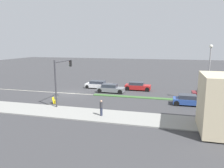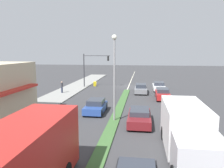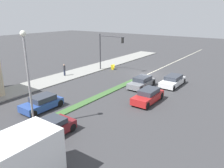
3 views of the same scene
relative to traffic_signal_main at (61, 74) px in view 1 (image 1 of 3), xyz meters
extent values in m
plane|color=#38383A|center=(-6.12, 16.09, -3.90)|extent=(160.00, 160.00, 0.00)
cube|color=gray|center=(2.88, 16.59, -3.84)|extent=(4.00, 73.00, 0.12)
cube|color=beige|center=(-6.12, -1.91, -3.90)|extent=(0.16, 60.00, 0.01)
cylinder|color=#333338|center=(1.43, 0.01, -0.98)|extent=(0.18, 0.18, 5.60)
cylinder|color=#333338|center=(-0.82, 0.01, 1.52)|extent=(4.50, 0.12, 0.12)
cube|color=black|center=(-2.77, 0.01, 1.07)|extent=(0.28, 0.24, 0.84)
sphere|color=red|center=(-2.77, -0.12, 1.34)|extent=(0.18, 0.18, 0.18)
sphere|color=gold|center=(-2.77, -0.12, 1.07)|extent=(0.18, 0.18, 0.18)
sphere|color=green|center=(-2.77, -0.12, 0.80)|extent=(0.18, 0.18, 0.18)
cylinder|color=gray|center=(-6.12, 17.83, -0.30)|extent=(0.16, 0.16, 7.00)
sphere|color=silver|center=(-6.12, 17.83, 3.35)|extent=(0.44, 0.44, 0.44)
cylinder|color=#282D42|center=(3.11, 6.16, -3.35)|extent=(0.26, 0.26, 0.86)
cylinder|color=#333338|center=(3.11, 6.16, -2.63)|extent=(0.34, 0.34, 0.59)
sphere|color=tan|center=(3.11, 6.16, -2.22)|extent=(0.22, 0.22, 0.22)
cube|color=yellow|center=(-0.19, -1.31, -3.47)|extent=(0.45, 0.21, 0.84)
cube|color=yellow|center=(-0.19, -0.99, -3.47)|extent=(0.45, 0.21, 0.84)
cube|color=#284793|center=(-3.92, 15.40, -3.40)|extent=(1.80, 3.83, 0.64)
cube|color=#2D333D|center=(-3.92, 15.21, -2.83)|extent=(1.53, 2.11, 0.50)
cylinder|color=black|center=(-4.72, 16.88, -3.57)|extent=(0.22, 0.66, 0.66)
cylinder|color=black|center=(-3.12, 16.88, -3.57)|extent=(0.22, 0.66, 0.66)
cylinder|color=black|center=(-4.72, 13.92, -3.57)|extent=(0.22, 0.66, 0.66)
cylinder|color=black|center=(-3.12, 13.92, -3.57)|extent=(0.22, 0.66, 0.66)
cube|color=silver|center=(-11.12, 1.21, -3.42)|extent=(1.83, 4.54, 0.62)
cube|color=#2D333D|center=(-11.12, 0.98, -2.87)|extent=(1.56, 2.49, 0.47)
cylinder|color=black|center=(-11.94, 3.07, -3.59)|extent=(0.22, 0.63, 0.63)
cylinder|color=black|center=(-10.31, 3.07, -3.59)|extent=(0.22, 0.63, 0.63)
cylinder|color=black|center=(-11.94, -0.65, -3.59)|extent=(0.22, 0.63, 0.63)
cylinder|color=black|center=(-10.31, -0.65, -3.59)|extent=(0.22, 0.63, 0.63)
cube|color=maroon|center=(-8.32, 18.31, -3.39)|extent=(1.86, 4.31, 0.67)
cube|color=#2D333D|center=(-8.32, 18.09, -2.85)|extent=(1.58, 2.37, 0.40)
cylinder|color=black|center=(-9.16, 20.05, -3.58)|extent=(0.22, 0.64, 0.64)
cylinder|color=black|center=(-7.49, 20.05, -3.58)|extent=(0.22, 0.64, 0.64)
cylinder|color=black|center=(-9.16, 16.57, -3.58)|extent=(0.22, 0.64, 0.64)
cylinder|color=black|center=(-7.49, 16.57, -3.58)|extent=(0.22, 0.64, 0.64)
cube|color=slate|center=(-8.32, 4.13, -3.39)|extent=(1.75, 4.17, 0.63)
cube|color=#2D333D|center=(-8.32, 3.92, -2.82)|extent=(1.49, 2.29, 0.51)
cylinder|color=black|center=(-9.10, 5.75, -3.55)|extent=(0.22, 0.71, 0.71)
cylinder|color=black|center=(-7.55, 5.75, -3.55)|extent=(0.22, 0.71, 0.71)
cylinder|color=black|center=(-9.10, 2.51, -3.55)|extent=(0.22, 0.71, 0.71)
cylinder|color=black|center=(-7.55, 2.51, -3.55)|extent=(0.22, 0.71, 0.71)
cube|color=#AD1E1E|center=(-11.12, 7.97, -3.36)|extent=(1.71, 4.15, 0.69)
cube|color=#2D333D|center=(-11.12, 7.76, -2.78)|extent=(1.45, 2.28, 0.48)
cylinder|color=black|center=(-11.88, 9.58, -3.54)|extent=(0.22, 0.72, 0.72)
cylinder|color=black|center=(-10.37, 9.58, -3.54)|extent=(0.22, 0.72, 0.72)
cylinder|color=black|center=(-11.88, 6.36, -3.54)|extent=(0.22, 0.72, 0.72)
cylinder|color=black|center=(-10.37, 6.36, -3.54)|extent=(0.22, 0.72, 0.72)
camera|label=1|loc=(24.07, 12.86, 3.69)|focal=35.00mm
camera|label=2|loc=(-8.50, 36.23, 2.14)|focal=35.00mm
camera|label=3|loc=(-20.28, 26.78, 4.59)|focal=35.00mm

